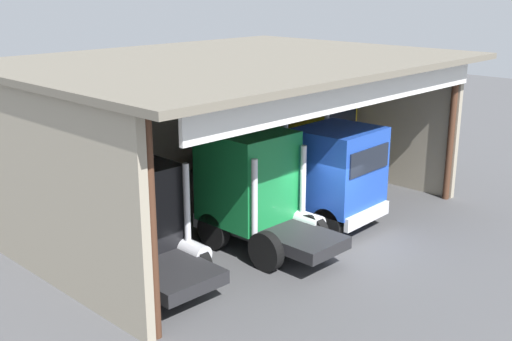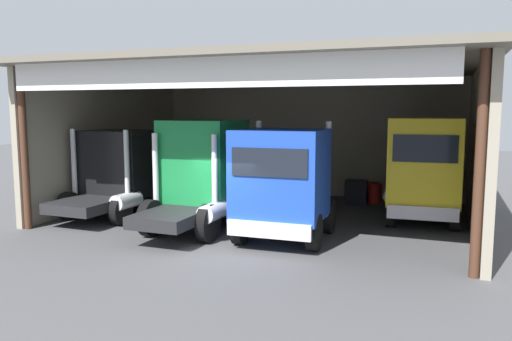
{
  "view_description": "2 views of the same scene",
  "coord_description": "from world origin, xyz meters",
  "px_view_note": "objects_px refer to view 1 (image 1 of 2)",
  "views": [
    {
      "loc": [
        -14.55,
        -10.5,
        7.85
      ],
      "look_at": [
        0.0,
        3.57,
        1.87
      ],
      "focal_mm": 44.41,
      "sensor_mm": 36.0,
      "label": 1
    },
    {
      "loc": [
        6.06,
        -12.43,
        3.99
      ],
      "look_at": [
        0.0,
        3.57,
        1.87
      ],
      "focal_mm": 35.07,
      "sensor_mm": 36.0,
      "label": 2
    }
  ],
  "objects_px": {
    "truck_blue_center_bay": "(331,174)",
    "tool_cart": "(215,166)",
    "truck_black_left_bay": "(131,220)",
    "oil_drum": "(223,163)",
    "truck_yellow_center_left_bay": "(314,134)",
    "truck_green_center_right_bay": "(254,187)"
  },
  "relations": [
    {
      "from": "tool_cart",
      "to": "truck_green_center_right_bay",
      "type": "bearing_deg",
      "value": -123.16
    },
    {
      "from": "truck_blue_center_bay",
      "to": "tool_cart",
      "type": "bearing_deg",
      "value": -100.74
    },
    {
      "from": "truck_yellow_center_left_bay",
      "to": "oil_drum",
      "type": "distance_m",
      "value": 4.18
    },
    {
      "from": "truck_black_left_bay",
      "to": "oil_drum",
      "type": "xyz_separation_m",
      "value": [
        8.73,
        5.7,
        -1.25
      ]
    },
    {
      "from": "truck_yellow_center_left_bay",
      "to": "tool_cart",
      "type": "height_order",
      "value": "truck_yellow_center_left_bay"
    },
    {
      "from": "truck_green_center_right_bay",
      "to": "truck_blue_center_bay",
      "type": "distance_m",
      "value": 3.09
    },
    {
      "from": "truck_blue_center_bay",
      "to": "truck_yellow_center_left_bay",
      "type": "height_order",
      "value": "truck_yellow_center_left_bay"
    },
    {
      "from": "truck_black_left_bay",
      "to": "truck_blue_center_bay",
      "type": "bearing_deg",
      "value": -10.71
    },
    {
      "from": "truck_yellow_center_left_bay",
      "to": "oil_drum",
      "type": "relative_size",
      "value": 5.28
    },
    {
      "from": "truck_green_center_right_bay",
      "to": "truck_blue_center_bay",
      "type": "xyz_separation_m",
      "value": [
        3.03,
        -0.6,
        -0.11
      ]
    },
    {
      "from": "truck_blue_center_bay",
      "to": "tool_cart",
      "type": "height_order",
      "value": "truck_blue_center_bay"
    },
    {
      "from": "truck_black_left_bay",
      "to": "truck_blue_center_bay",
      "type": "distance_m",
      "value": 7.09
    },
    {
      "from": "truck_blue_center_bay",
      "to": "truck_yellow_center_left_bay",
      "type": "relative_size",
      "value": 1.04
    },
    {
      "from": "truck_black_left_bay",
      "to": "truck_yellow_center_left_bay",
      "type": "xyz_separation_m",
      "value": [
        10.73,
        2.34,
        0.22
      ]
    },
    {
      "from": "truck_blue_center_bay",
      "to": "oil_drum",
      "type": "distance_m",
      "value": 7.52
    },
    {
      "from": "truck_black_left_bay",
      "to": "tool_cart",
      "type": "bearing_deg",
      "value": 35.32
    },
    {
      "from": "truck_green_center_right_bay",
      "to": "truck_yellow_center_left_bay",
      "type": "distance_m",
      "value": 7.54
    },
    {
      "from": "truck_yellow_center_left_bay",
      "to": "tool_cart",
      "type": "bearing_deg",
      "value": -52.04
    },
    {
      "from": "truck_yellow_center_left_bay",
      "to": "oil_drum",
      "type": "xyz_separation_m",
      "value": [
        -2.0,
        3.36,
        -1.48
      ]
    },
    {
      "from": "truck_black_left_bay",
      "to": "oil_drum",
      "type": "distance_m",
      "value": 10.5
    },
    {
      "from": "oil_drum",
      "to": "tool_cart",
      "type": "relative_size",
      "value": 0.86
    },
    {
      "from": "oil_drum",
      "to": "tool_cart",
      "type": "xyz_separation_m",
      "value": [
        -0.72,
        -0.28,
        0.07
      ]
    }
  ]
}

